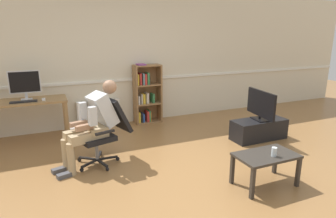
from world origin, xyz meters
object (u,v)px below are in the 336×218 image
(keyboard, at_px, (24,102))
(coffee_table, at_px, (266,159))
(tv_stand, at_px, (259,129))
(imac_monitor, at_px, (25,83))
(computer_mouse, at_px, (44,99))
(drinking_glass, at_px, (274,152))
(tv_screen, at_px, (261,105))
(radiator, at_px, (99,113))
(computer_desk, at_px, (25,107))
(person_seated, at_px, (93,122))
(office_chair, at_px, (105,128))
(bookshelf, at_px, (146,95))

(keyboard, bearing_deg, coffee_table, -43.81)
(coffee_table, bearing_deg, tv_stand, 52.12)
(tv_stand, bearing_deg, imac_monitor, 157.54)
(computer_mouse, height_order, drinking_glass, computer_mouse)
(imac_monitor, bearing_deg, tv_screen, -22.45)
(imac_monitor, bearing_deg, radiator, 13.89)
(radiator, distance_m, tv_stand, 3.14)
(radiator, bearing_deg, tv_stand, -36.72)
(computer_desk, bearing_deg, imac_monitor, 61.88)
(person_seated, height_order, coffee_table, person_seated)
(keyboard, distance_m, office_chair, 1.63)
(person_seated, bearing_deg, radiator, 151.55)
(person_seated, bearing_deg, computer_mouse, -169.90)
(computer_desk, bearing_deg, computer_mouse, -21.26)
(keyboard, height_order, bookshelf, bookshelf)
(computer_mouse, height_order, radiator, computer_mouse)
(tv_stand, distance_m, coffee_table, 1.69)
(computer_desk, relative_size, radiator, 1.60)
(radiator, height_order, person_seated, person_seated)
(imac_monitor, xyz_separation_m, person_seated, (0.88, -1.44, -0.39))
(drinking_glass, bearing_deg, bookshelf, 99.52)
(keyboard, xyz_separation_m, radiator, (1.31, 0.53, -0.49))
(tv_stand, bearing_deg, computer_mouse, 158.77)
(computer_desk, height_order, drinking_glass, computer_desk)
(imac_monitor, height_order, bookshelf, bookshelf)
(radiator, relative_size, tv_screen, 1.08)
(computer_desk, relative_size, imac_monitor, 2.70)
(imac_monitor, distance_m, person_seated, 1.73)
(radiator, bearing_deg, keyboard, -157.90)
(tv_stand, height_order, tv_screen, tv_screen)
(computer_mouse, bearing_deg, computer_desk, 158.74)
(bookshelf, height_order, drinking_glass, bookshelf)
(office_chair, bearing_deg, tv_stand, 70.33)
(office_chair, bearing_deg, person_seated, -90.00)
(bookshelf, height_order, office_chair, bookshelf)
(computer_desk, distance_m, drinking_glass, 4.05)
(keyboard, distance_m, computer_mouse, 0.31)
(tv_stand, bearing_deg, coffee_table, -127.88)
(computer_desk, xyz_separation_m, radiator, (1.31, 0.39, -0.37))
(coffee_table, bearing_deg, bookshelf, 98.99)
(coffee_table, bearing_deg, keyboard, 136.19)
(office_chair, xyz_separation_m, tv_screen, (2.72, -0.17, 0.12))
(tv_screen, bearing_deg, computer_mouse, 75.97)
(tv_stand, bearing_deg, drinking_glass, -125.15)
(bookshelf, bearing_deg, coffee_table, -81.01)
(keyboard, height_order, tv_stand, keyboard)
(office_chair, xyz_separation_m, coffee_table, (1.68, -1.50, -0.16))
(bookshelf, distance_m, tv_stand, 2.38)
(computer_mouse, distance_m, tv_stand, 3.81)
(tv_stand, bearing_deg, radiator, 143.28)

